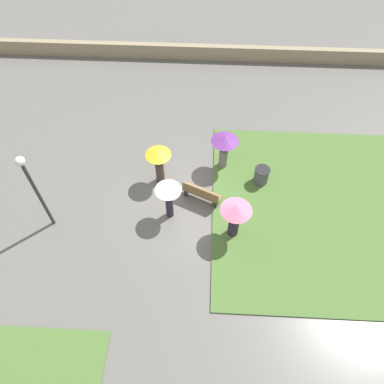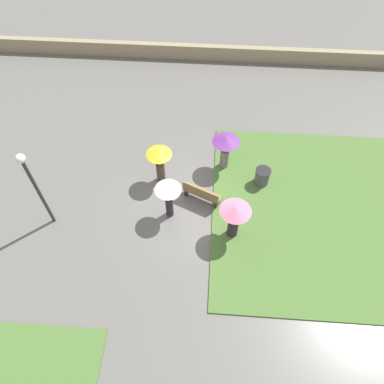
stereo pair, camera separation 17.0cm
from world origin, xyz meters
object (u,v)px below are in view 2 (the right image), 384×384
Objects in this scene: trash_bin at (262,177)px; crowd_person_yellow at (159,158)px; crowd_person_pink at (235,216)px; park_bench at (202,194)px; lamp_post at (33,181)px; crowd_person_white at (168,192)px; crowd_person_purple at (226,145)px.

crowd_person_yellow is (4.12, 0.11, 0.92)m from trash_bin.
park_bench is at bearing -177.98° from crowd_person_pink.
lamp_post is 2.04× the size of crowd_person_yellow.
crowd_person_yellow reaches higher than crowd_person_pink.
lamp_post is at bearing -110.52° from crowd_person_white.
park_bench is 0.88× the size of crowd_person_pink.
crowd_person_purple is at bearing -65.93° from crowd_person_yellow.
crowd_person_purple is (-6.44, -3.22, -1.15)m from lamp_post.
lamp_post is 8.61m from trash_bin.
lamp_post is 2.00× the size of crowd_person_white.
lamp_post is 2.09× the size of crowd_person_pink.
park_bench is 2.15m from crowd_person_yellow.
crowd_person_white is (2.03, 2.61, 0.12)m from crowd_person_purple.
park_bench is 1.97× the size of trash_bin.
crowd_person_pink is at bearing -124.87° from crowd_person_yellow.
lamp_post is 6.93m from crowd_person_pink.
crowd_person_white is 2.52m from crowd_person_pink.
crowd_person_pink is 0.98× the size of crowd_person_yellow.
crowd_person_purple is at bearing 113.68° from crowd_person_white.
crowd_person_pink is 3.81m from crowd_person_yellow.
crowd_person_white is 1.04× the size of crowd_person_pink.
crowd_person_white is at bearing 55.62° from park_bench.
crowd_person_yellow is (0.54, -1.69, -0.10)m from crowd_person_white.
park_bench is 2.63m from trash_bin.
crowd_person_pink is (-6.82, 0.11, -1.19)m from lamp_post.
crowd_person_pink is (-0.38, 3.33, -0.04)m from crowd_person_purple.
crowd_person_white reaches higher than crowd_person_purple.
crowd_person_pink is at bearing 44.84° from crowd_person_white.
crowd_person_purple reaches higher than trash_bin.
trash_bin is 0.44× the size of crowd_person_yellow.
crowd_person_pink is at bearing 64.98° from trash_bin.
lamp_post reaches higher than trash_bin.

